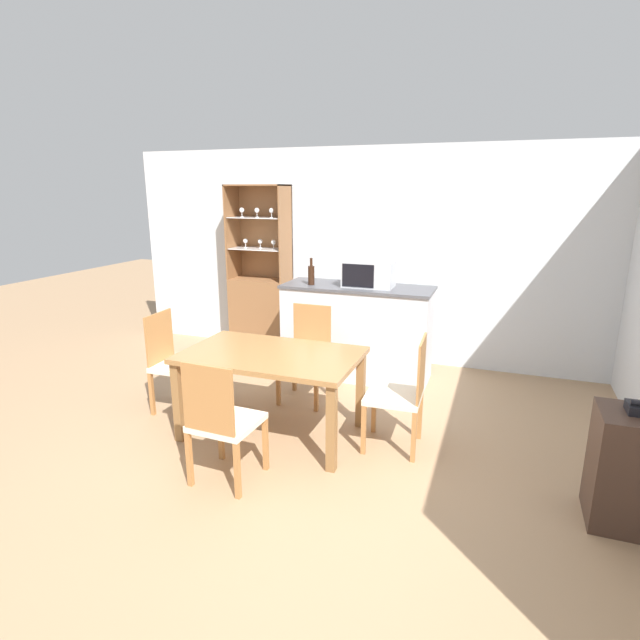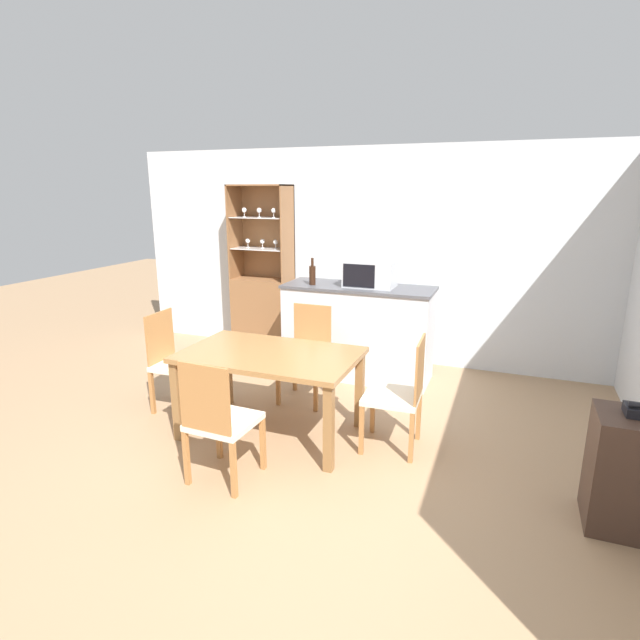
{
  "view_description": "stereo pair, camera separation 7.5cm",
  "coord_description": "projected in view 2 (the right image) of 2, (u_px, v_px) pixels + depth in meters",
  "views": [
    {
      "loc": [
        1.35,
        -3.25,
        2.06
      ],
      "look_at": [
        -0.28,
        1.11,
        0.83
      ],
      "focal_mm": 28.0,
      "sensor_mm": 36.0,
      "label": 1
    },
    {
      "loc": [
        1.42,
        -3.23,
        2.06
      ],
      "look_at": [
        -0.28,
        1.11,
        0.83
      ],
      "focal_mm": 28.0,
      "sensor_mm": 36.0,
      "label": 2
    }
  ],
  "objects": [
    {
      "name": "dining_chair_head_near",
      "position": [
        220.0,
        421.0,
        3.53
      ],
      "size": [
        0.45,
        0.45,
        0.94
      ],
      "rotation": [
        0.0,
        0.0,
        -0.04
      ],
      "color": "beige",
      "rests_on": "ground_plane"
    },
    {
      "name": "wine_bottle",
      "position": [
        312.0,
        274.0,
        5.47
      ],
      "size": [
        0.07,
        0.07,
        0.3
      ],
      "color": "black",
      "rests_on": "kitchen_counter"
    },
    {
      "name": "display_cabinet",
      "position": [
        263.0,
        303.0,
        6.5
      ],
      "size": [
        0.76,
        0.39,
        2.11
      ],
      "color": "brown",
      "rests_on": "ground_plane"
    },
    {
      "name": "dining_chair_side_left_far",
      "position": [
        176.0,
        362.0,
        4.74
      ],
      "size": [
        0.45,
        0.45,
        0.94
      ],
      "rotation": [
        0.0,
        0.0,
        -1.54
      ],
      "color": "beige",
      "rests_on": "ground_plane"
    },
    {
      "name": "ground_plane",
      "position": [
        301.0,
        459.0,
        3.93
      ],
      "size": [
        18.0,
        18.0,
        0.0
      ],
      "primitive_type": "plane",
      "color": "#A37F5B"
    },
    {
      "name": "wall_back",
      "position": [
        387.0,
        257.0,
        5.97
      ],
      "size": [
        6.8,
        0.06,
        2.55
      ],
      "color": "silver",
      "rests_on": "ground_plane"
    },
    {
      "name": "kitchen_counter",
      "position": [
        358.0,
        332.0,
        5.57
      ],
      "size": [
        1.64,
        0.61,
        1.04
      ],
      "color": "silver",
      "rests_on": "ground_plane"
    },
    {
      "name": "dining_chair_head_far",
      "position": [
        307.0,
        354.0,
        4.96
      ],
      "size": [
        0.44,
        0.44,
        0.94
      ],
      "rotation": [
        0.0,
        0.0,
        3.14
      ],
      "color": "beige",
      "rests_on": "ground_plane"
    },
    {
      "name": "dining_chair_side_right_far",
      "position": [
        398.0,
        394.0,
        3.99
      ],
      "size": [
        0.45,
        0.45,
        0.94
      ],
      "rotation": [
        0.0,
        0.0,
        1.61
      ],
      "color": "beige",
      "rests_on": "ground_plane"
    },
    {
      "name": "dining_table",
      "position": [
        270.0,
        363.0,
        4.2
      ],
      "size": [
        1.47,
        0.9,
        0.73
      ],
      "color": "olive",
      "rests_on": "ground_plane"
    },
    {
      "name": "microwave",
      "position": [
        370.0,
        274.0,
        5.35
      ],
      "size": [
        0.53,
        0.34,
        0.28
      ],
      "color": "#B7BABF",
      "rests_on": "kitchen_counter"
    }
  ]
}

